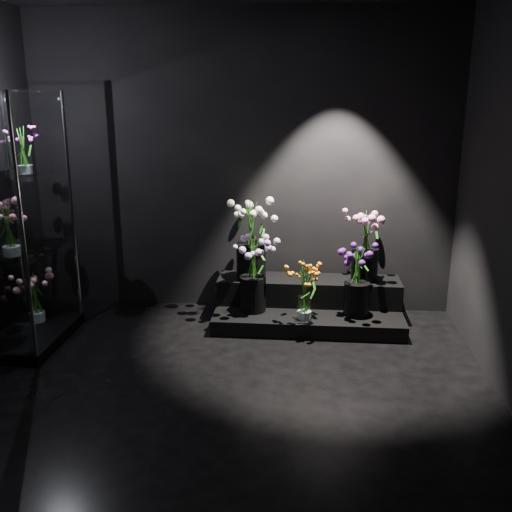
# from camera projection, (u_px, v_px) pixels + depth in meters

# --- Properties ---
(floor) EXTENTS (4.00, 4.00, 0.00)m
(floor) POSITION_uv_depth(u_px,v_px,m) (209.00, 411.00, 3.81)
(floor) COLOR black
(floor) RESTS_ON ground
(wall_back) EXTENTS (4.00, 0.00, 4.00)m
(wall_back) POSITION_uv_depth(u_px,v_px,m) (241.00, 165.00, 5.34)
(wall_back) COLOR black
(wall_back) RESTS_ON floor
(wall_front) EXTENTS (4.00, 0.00, 4.00)m
(wall_front) POSITION_uv_depth(u_px,v_px,m) (71.00, 346.00, 1.51)
(wall_front) COLOR black
(wall_front) RESTS_ON floor
(display_riser) EXTENTS (1.70, 0.75, 0.38)m
(display_riser) POSITION_uv_depth(u_px,v_px,m) (308.00, 304.00, 5.30)
(display_riser) COLOR black
(display_riser) RESTS_ON floor
(display_case) EXTENTS (0.56, 0.94, 2.07)m
(display_case) POSITION_uv_depth(u_px,v_px,m) (19.00, 223.00, 4.61)
(display_case) COLOR black
(display_case) RESTS_ON floor
(bouquet_orange_bells) EXTENTS (0.34, 0.34, 0.53)m
(bouquet_orange_bells) POSITION_uv_depth(u_px,v_px,m) (305.00, 289.00, 4.93)
(bouquet_orange_bells) COLOR white
(bouquet_orange_bells) RESTS_ON display_riser
(bouquet_lilac) EXTENTS (0.41, 0.41, 0.68)m
(bouquet_lilac) POSITION_uv_depth(u_px,v_px,m) (253.00, 268.00, 5.08)
(bouquet_lilac) COLOR black
(bouquet_lilac) RESTS_ON display_riser
(bouquet_purple) EXTENTS (0.41, 0.41, 0.63)m
(bouquet_purple) POSITION_uv_depth(u_px,v_px,m) (358.00, 276.00, 4.99)
(bouquet_purple) COLOR black
(bouquet_purple) RESTS_ON display_riser
(bouquet_cream_roses) EXTENTS (0.52, 0.52, 0.73)m
(bouquet_cream_roses) POSITION_uv_depth(u_px,v_px,m) (251.00, 234.00, 5.23)
(bouquet_cream_roses) COLOR black
(bouquet_cream_roses) RESTS_ON display_riser
(bouquet_pink_roses) EXTENTS (0.45, 0.45, 0.65)m
(bouquet_pink_roses) POSITION_uv_depth(u_px,v_px,m) (366.00, 241.00, 5.20)
(bouquet_pink_roses) COLOR black
(bouquet_pink_roses) RESTS_ON display_riser
(bouquet_case_pink) EXTENTS (0.31, 0.31, 0.42)m
(bouquet_case_pink) POSITION_uv_depth(u_px,v_px,m) (9.00, 228.00, 4.46)
(bouquet_case_pink) COLOR white
(bouquet_case_pink) RESTS_ON display_case
(bouquet_case_magenta) EXTENTS (0.28, 0.28, 0.37)m
(bouquet_case_magenta) POSITION_uv_depth(u_px,v_px,m) (23.00, 150.00, 4.56)
(bouquet_case_magenta) COLOR white
(bouquet_case_magenta) RESTS_ON display_case
(bouquet_case_base_pink) EXTENTS (0.40, 0.40, 0.46)m
(bouquet_case_base_pink) POSITION_uv_depth(u_px,v_px,m) (35.00, 295.00, 5.00)
(bouquet_case_base_pink) COLOR white
(bouquet_case_base_pink) RESTS_ON display_case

